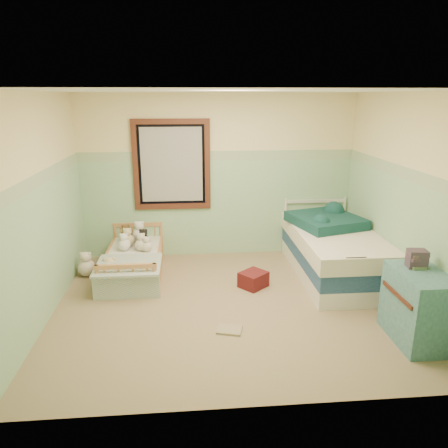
{
  "coord_description": "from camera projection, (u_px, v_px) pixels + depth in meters",
  "views": [
    {
      "loc": [
        -0.47,
        -4.69,
        2.45
      ],
      "look_at": [
        -0.03,
        0.35,
        0.93
      ],
      "focal_mm": 34.24,
      "sensor_mm": 36.0,
      "label": 1
    }
  ],
  "objects": [
    {
      "name": "border_strip",
      "position": [
        218.0,
        156.0,
        6.47
      ],
      "size": [
        4.2,
        0.01,
        0.15
      ],
      "primitive_type": "cube",
      "color": "#4A7F4A",
      "rests_on": "wall_back"
    },
    {
      "name": "plush_bed_white",
      "position": [
        140.0,
        235.0,
        6.47
      ],
      "size": [
        0.22,
        0.22,
        0.22
      ],
      "primitive_type": "sphere",
      "color": "white",
      "rests_on": "toddler_mattress"
    },
    {
      "name": "wall_back",
      "position": [
        218.0,
        177.0,
        6.57
      ],
      "size": [
        4.2,
        0.04,
        2.5
      ],
      "primitive_type": "cube",
      "color": "beige",
      "rests_on": "floor"
    },
    {
      "name": "plush_bed_tan",
      "position": [
        128.0,
        240.0,
        6.25
      ],
      "size": [
        0.2,
        0.2,
        0.2
      ],
      "primitive_type": "sphere",
      "color": "beige",
      "rests_on": "toddler_mattress"
    },
    {
      "name": "window_blinds",
      "position": [
        172.0,
        165.0,
        6.43
      ],
      "size": [
        0.92,
        0.01,
        1.12
      ],
      "primitive_type": "cube",
      "color": "beige",
      "rests_on": "window_frame"
    },
    {
      "name": "toddler_mattress",
      "position": [
        133.0,
        257.0,
        6.04
      ],
      "size": [
        0.7,
        1.47,
        0.12
      ],
      "primitive_type": "cube",
      "color": "white",
      "rests_on": "toddler_bed_frame"
    },
    {
      "name": "plush_floor_tan",
      "position": [
        111.0,
        275.0,
        5.74
      ],
      "size": [
        0.26,
        0.26,
        0.26
      ],
      "primitive_type": "sphere",
      "color": "beige",
      "rests_on": "floor"
    },
    {
      "name": "toddler_bed_frame",
      "position": [
        134.0,
        268.0,
        6.09
      ],
      "size": [
        0.77,
        1.54,
        0.2
      ],
      "primitive_type": "cube",
      "color": "#9F6B43",
      "rests_on": "floor"
    },
    {
      "name": "extra_plush_1",
      "position": [
        147.0,
        246.0,
        6.07
      ],
      "size": [
        0.15,
        0.15,
        0.15
      ],
      "primitive_type": "sphere",
      "color": "beige",
      "rests_on": "toddler_mattress"
    },
    {
      "name": "wall_left",
      "position": [
        39.0,
        210.0,
        4.68
      ],
      "size": [
        0.04,
        3.6,
        2.5
      ],
      "primitive_type": "cube",
      "color": "beige",
      "rests_on": "floor"
    },
    {
      "name": "floor",
      "position": [
        229.0,
        305.0,
        5.22
      ],
      "size": [
        4.2,
        3.6,
        0.02
      ],
      "primitive_type": "cube",
      "color": "#76654A",
      "rests_on": "ground"
    },
    {
      "name": "floor_book",
      "position": [
        230.0,
        330.0,
        4.63
      ],
      "size": [
        0.31,
        0.27,
        0.02
      ],
      "primitive_type": "cube",
      "rotation": [
        0.0,
        0.0,
        -0.27
      ],
      "color": "orange",
      "rests_on": "floor"
    },
    {
      "name": "dresser",
      "position": [
        418.0,
        307.0,
        4.36
      ],
      "size": [
        0.47,
        0.76,
        0.76
      ],
      "primitive_type": "cube",
      "color": "#376169",
      "rests_on": "floor"
    },
    {
      "name": "plush_bed_dark",
      "position": [
        144.0,
        240.0,
        6.28
      ],
      "size": [
        0.18,
        0.18,
        0.18
      ],
      "primitive_type": "sphere",
      "color": "black",
      "rests_on": "toddler_mattress"
    },
    {
      "name": "book_stack",
      "position": [
        417.0,
        259.0,
        4.37
      ],
      "size": [
        0.2,
        0.17,
        0.19
      ],
      "primitive_type": "cube",
      "rotation": [
        0.0,
        0.0,
        -0.13
      ],
      "color": "brown",
      "rests_on": "dresser"
    },
    {
      "name": "twin_mattress",
      "position": [
        335.0,
        239.0,
        5.91
      ],
      "size": [
        1.06,
        2.07,
        0.22
      ],
      "primitive_type": "cube",
      "color": "white",
      "rests_on": "twin_boxspring"
    },
    {
      "name": "wall_front",
      "position": [
        254.0,
        266.0,
        3.14
      ],
      "size": [
        4.2,
        0.04,
        2.5
      ],
      "primitive_type": "cube",
      "color": "beige",
      "rests_on": "floor"
    },
    {
      "name": "twin_boxspring",
      "position": [
        334.0,
        254.0,
        5.97
      ],
      "size": [
        1.02,
        2.03,
        0.22
      ],
      "primitive_type": "cube",
      "color": "navy",
      "rests_on": "twin_bed_frame"
    },
    {
      "name": "wall_right",
      "position": [
        406.0,
        202.0,
        5.03
      ],
      "size": [
        0.04,
        3.6,
        2.5
      ],
      "primitive_type": "cube",
      "color": "beige",
      "rests_on": "floor"
    },
    {
      "name": "teal_blanket",
      "position": [
        326.0,
        220.0,
        6.14
      ],
      "size": [
        1.09,
        1.12,
        0.14
      ],
      "primitive_type": "cube",
      "rotation": [
        0.0,
        0.0,
        0.29
      ],
      "color": "#0F2F32",
      "rests_on": "twin_mattress"
    },
    {
      "name": "ceiling",
      "position": [
        230.0,
        90.0,
        4.49
      ],
      "size": [
        4.2,
        3.6,
        0.02
      ],
      "primitive_type": "cube",
      "color": "white",
      "rests_on": "wall_back"
    },
    {
      "name": "extra_plush_2",
      "position": [
        141.0,
        245.0,
        6.1
      ],
      "size": [
        0.18,
        0.18,
        0.18
      ],
      "primitive_type": "sphere",
      "color": "beige",
      "rests_on": "toddler_mattress"
    },
    {
      "name": "wainscot_mint",
      "position": [
        218.0,
        208.0,
        6.7
      ],
      "size": [
        4.2,
        0.01,
        1.5
      ],
      "primitive_type": "cube",
      "color": "#90C695",
      "rests_on": "floor"
    },
    {
      "name": "patchwork_quilt",
      "position": [
        129.0,
        265.0,
        5.56
      ],
      "size": [
        0.84,
        0.77,
        0.03
      ],
      "primitive_type": "cube",
      "color": "#779FC9",
      "rests_on": "toddler_mattress"
    },
    {
      "name": "plush_bed_brown",
      "position": [
        126.0,
        236.0,
        6.46
      ],
      "size": [
        0.19,
        0.19,
        0.19
      ],
      "primitive_type": "sphere",
      "color": "brown",
      "rests_on": "toddler_mattress"
    },
    {
      "name": "window_frame",
      "position": [
        172.0,
        165.0,
        6.42
      ],
      "size": [
        1.16,
        0.06,
        1.36
      ],
      "primitive_type": "cube",
      "color": "#411C11",
      "rests_on": "wall_back"
    },
    {
      "name": "red_pillow",
      "position": [
        253.0,
        279.0,
        5.68
      ],
      "size": [
        0.44,
        0.43,
        0.21
      ],
      "primitive_type": "cube",
      "rotation": [
        0.0,
        0.0,
        0.72
      ],
      "color": "maroon",
      "rests_on": "floor"
    },
    {
      "name": "twin_bed_frame",
      "position": [
        333.0,
        268.0,
        6.03
      ],
      "size": [
        1.02,
        2.03,
        0.22
      ],
      "primitive_type": "cube",
      "color": "white",
      "rests_on": "floor"
    },
    {
      "name": "extra_plush_0",
      "position": [
        124.0,
        245.0,
        6.1
      ],
      "size": [
        0.17,
        0.17,
        0.17
      ],
      "primitive_type": "sphere",
      "color": "white",
      "rests_on": "toddler_mattress"
    },
    {
      "name": "plush_floor_cream",
      "position": [
        87.0,
        268.0,
        6.02
      ],
      "size": [
        0.24,
        0.24,
        0.24
      ],
      "primitive_type": "sphere",
      "color": "beige",
      "rests_on": "floor"
    }
  ]
}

